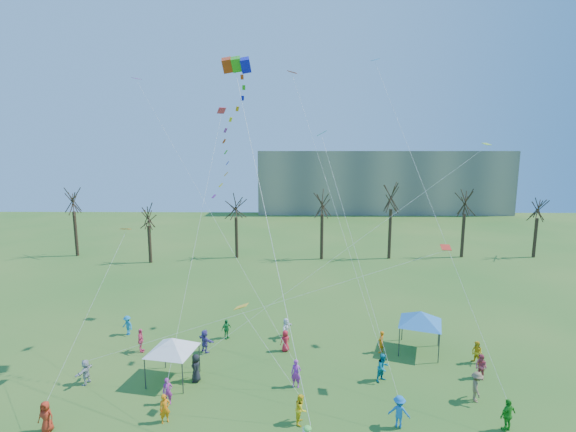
{
  "coord_description": "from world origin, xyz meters",
  "views": [
    {
      "loc": [
        0.28,
        -18.03,
        14.66
      ],
      "look_at": [
        -0.04,
        5.0,
        11.0
      ],
      "focal_mm": 25.0,
      "sensor_mm": 36.0,
      "label": 1
    }
  ],
  "objects_px": {
    "canopy_tent_white": "(172,344)",
    "canopy_tent_blue": "(421,317)",
    "distant_building": "(381,182)",
    "big_box_kite": "(234,139)"
  },
  "relations": [
    {
      "from": "canopy_tent_white",
      "to": "canopy_tent_blue",
      "type": "bearing_deg",
      "value": 13.51
    },
    {
      "from": "distant_building",
      "to": "big_box_kite",
      "type": "height_order",
      "value": "big_box_kite"
    },
    {
      "from": "distant_building",
      "to": "canopy_tent_blue",
      "type": "xyz_separation_m",
      "value": [
        -12.32,
        -71.9,
        -4.87
      ]
    },
    {
      "from": "big_box_kite",
      "to": "canopy_tent_white",
      "type": "relative_size",
      "value": 5.47
    },
    {
      "from": "big_box_kite",
      "to": "canopy_tent_blue",
      "type": "height_order",
      "value": "big_box_kite"
    },
    {
      "from": "canopy_tent_blue",
      "to": "canopy_tent_white",
      "type": "bearing_deg",
      "value": -166.49
    },
    {
      "from": "canopy_tent_white",
      "to": "big_box_kite",
      "type": "bearing_deg",
      "value": 24.38
    },
    {
      "from": "distant_building",
      "to": "canopy_tent_blue",
      "type": "height_order",
      "value": "distant_building"
    },
    {
      "from": "distant_building",
      "to": "canopy_tent_white",
      "type": "relative_size",
      "value": 15.71
    },
    {
      "from": "distant_building",
      "to": "big_box_kite",
      "type": "xyz_separation_m",
      "value": [
        -25.49,
        -74.22,
        8.0
      ]
    }
  ]
}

